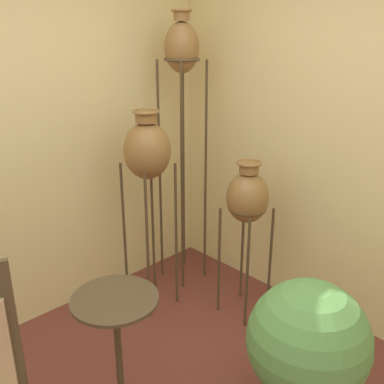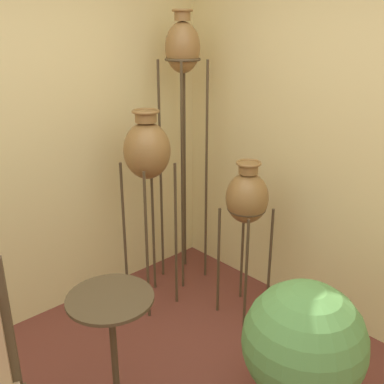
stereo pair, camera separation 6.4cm
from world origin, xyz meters
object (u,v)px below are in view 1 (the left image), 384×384
vase_stand_medium (147,153)px  vase_stand_short (247,199)px  side_table (117,335)px  vase_stand_tall (182,61)px  potted_plant (307,345)px

vase_stand_medium → vase_stand_short: bearing=-53.7°
vase_stand_short → side_table: (-1.24, -0.18, -0.35)m
vase_stand_tall → vase_stand_short: vase_stand_tall is taller
side_table → potted_plant: (0.72, -0.67, -0.08)m
vase_stand_medium → side_table: 1.29m
vase_stand_medium → vase_stand_short: 0.76m
vase_stand_medium → vase_stand_short: (0.42, -0.57, -0.30)m
vase_stand_tall → side_table: vase_stand_tall is taller
vase_stand_short → potted_plant: vase_stand_short is taller
vase_stand_tall → potted_plant: bearing=-109.9°
vase_stand_short → potted_plant: size_ratio=1.42×
vase_stand_tall → potted_plant: 2.10m
vase_stand_short → potted_plant: 1.09m
vase_stand_tall → vase_stand_medium: vase_stand_tall is taller
vase_stand_short → vase_stand_tall: bearing=87.4°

